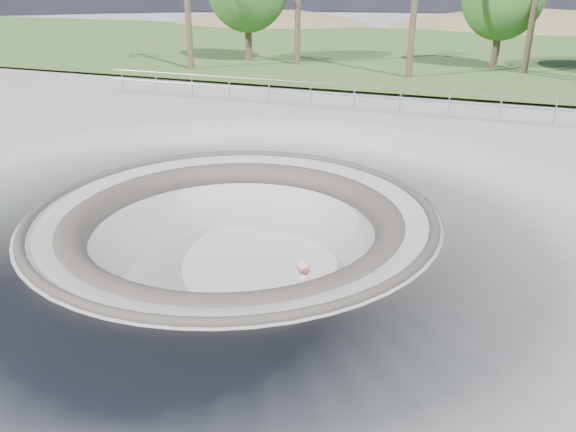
% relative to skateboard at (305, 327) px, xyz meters
% --- Properties ---
extents(ground, '(180.00, 180.00, 0.00)m').
position_rel_skateboard_xyz_m(ground, '(-2.52, 1.64, 1.84)').
color(ground, gray).
rests_on(ground, ground).
extents(skate_bowl, '(14.00, 14.00, 4.10)m').
position_rel_skateboard_xyz_m(skate_bowl, '(-2.52, 1.64, 0.01)').
color(skate_bowl, gray).
rests_on(skate_bowl, ground).
extents(grass_strip, '(180.00, 36.00, 0.12)m').
position_rel_skateboard_xyz_m(grass_strip, '(-2.52, 35.64, 2.06)').
color(grass_strip, '#415A24').
rests_on(grass_strip, ground).
extents(distant_hills, '(103.20, 45.00, 28.60)m').
position_rel_skateboard_xyz_m(distant_hills, '(1.26, 58.81, -5.18)').
color(distant_hills, brown).
rests_on(distant_hills, ground).
extents(safety_railing, '(25.00, 0.06, 1.03)m').
position_rel_skateboard_xyz_m(safety_railing, '(-2.52, 13.64, 2.53)').
color(safety_railing, '#989AA0').
rests_on(safety_railing, ground).
extents(skateboard, '(0.75, 0.29, 0.08)m').
position_rel_skateboard_xyz_m(skateboard, '(0.00, 0.00, 0.00)').
color(skateboard, olive).
rests_on(skateboard, ground).
extents(skater, '(0.52, 0.68, 1.66)m').
position_rel_skateboard_xyz_m(skater, '(0.00, -0.00, 0.85)').
color(skater, tan).
rests_on(skater, skateboard).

